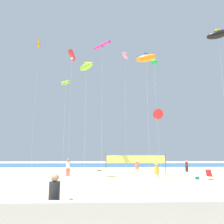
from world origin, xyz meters
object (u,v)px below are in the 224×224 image
at_px(volleyball_net, 135,160).
at_px(beach_handbag, 197,178).
at_px(folding_beach_chair, 210,174).
at_px(kite_pink_inflatable, 125,56).
at_px(beachgoer_mustard_shirt, 157,172).
at_px(kite_red_tube, 72,55).
at_px(beachgoer_coral_shirt, 137,167).
at_px(kite_lime_inflatable, 86,67).
at_px(kite_green_delta, 154,62).
at_px(beachgoer_white_shirt, 68,167).
at_px(toddler_figure, 71,210).
at_px(kite_black_inflatable, 218,35).
at_px(mother_figure, 54,196).
at_px(beachgoer_maroon_shirt, 187,166).
at_px(kite_lime_tube, 66,83).
at_px(kite_orange_inflatable, 146,58).
at_px(kite_magenta_tube, 102,46).
at_px(kite_orange_tube, 39,44).
at_px(kite_red_delta, 158,114).

bearing_deg(volleyball_net, beach_handbag, -51.50).
bearing_deg(folding_beach_chair, kite_pink_inflatable, 91.19).
distance_m(beachgoer_mustard_shirt, kite_red_tube, 21.69).
xyz_separation_m(beachgoer_coral_shirt, kite_lime_inflatable, (-5.47, -2.06, 10.47)).
relative_size(beach_handbag, kite_green_delta, 0.02).
bearing_deg(beachgoer_white_shirt, kite_lime_inflatable, 113.45).
bearing_deg(toddler_figure, kite_black_inflatable, 66.90).
bearing_deg(toddler_figure, mother_figure, -152.19).
xyz_separation_m(beachgoer_coral_shirt, volleyball_net, (0.22, 2.86, 0.70)).
relative_size(beachgoer_maroon_shirt, kite_black_inflatable, 0.10).
bearing_deg(beach_handbag, folding_beach_chair, -2.64).
bearing_deg(kite_green_delta, kite_red_tube, -177.64).
xyz_separation_m(volleyball_net, kite_lime_tube, (-9.74, 6.83, 11.75)).
relative_size(kite_black_inflatable, kite_lime_inflatable, 1.33).
relative_size(beachgoer_maroon_shirt, kite_orange_inflatable, 0.12).
xyz_separation_m(beachgoer_mustard_shirt, kite_magenta_tube, (-4.51, 6.39, 14.23)).
xyz_separation_m(beachgoer_maroon_shirt, kite_pink_inflatable, (-7.66, 5.01, 17.99)).
relative_size(beachgoer_mustard_shirt, kite_magenta_tube, 0.10).
bearing_deg(beachgoer_maroon_shirt, toddler_figure, 9.20).
relative_size(beachgoer_mustard_shirt, beachgoer_white_shirt, 0.88).
bearing_deg(kite_lime_inflatable, beachgoer_mustard_shirt, -32.30).
height_order(beachgoer_maroon_shirt, kite_black_inflatable, kite_black_inflatable).
height_order(beachgoer_coral_shirt, beachgoer_white_shirt, beachgoer_white_shirt).
height_order(toddler_figure, kite_orange_tube, kite_orange_tube).
distance_m(beachgoer_maroon_shirt, kite_red_tube, 22.29).
distance_m(beachgoer_maroon_shirt, kite_pink_inflatable, 20.19).
height_order(beachgoer_maroon_shirt, volleyball_net, volleyball_net).
height_order(volleyball_net, kite_orange_tube, kite_orange_tube).
relative_size(kite_magenta_tube, kite_green_delta, 0.94).
xyz_separation_m(toddler_figure, beachgoer_mustard_shirt, (5.50, 10.52, 0.42)).
bearing_deg(beachgoer_maroon_shirt, kite_lime_tube, -63.37).
xyz_separation_m(folding_beach_chair, kite_pink_inflatable, (-6.23, 14.58, 18.34)).
bearing_deg(mother_figure, kite_red_tube, 86.16).
distance_m(kite_orange_inflatable, kite_lime_tube, 15.61).
relative_size(mother_figure, beachgoer_maroon_shirt, 1.08).
relative_size(kite_black_inflatable, kite_green_delta, 0.97).
bearing_deg(toddler_figure, kite_orange_inflatable, 89.74).
height_order(beachgoer_mustard_shirt, folding_beach_chair, beachgoer_mustard_shirt).
relative_size(folding_beach_chair, kite_lime_tube, 0.06).
bearing_deg(kite_red_tube, kite_magenta_tube, -52.83).
bearing_deg(beachgoer_maroon_shirt, kite_black_inflatable, 45.10).
distance_m(folding_beach_chair, kite_black_inflatable, 14.90).
relative_size(kite_black_inflatable, kite_red_delta, 1.65).
distance_m(beachgoer_white_shirt, volleyball_net, 7.96).
height_order(beachgoer_maroon_shirt, kite_lime_inflatable, kite_lime_inflatable).
bearing_deg(beachgoer_white_shirt, kite_black_inflatable, 156.91).
relative_size(beachgoer_coral_shirt, kite_magenta_tube, 0.11).
relative_size(beachgoer_maroon_shirt, kite_lime_inflatable, 0.13).
height_order(beachgoer_white_shirt, kite_lime_inflatable, kite_lime_inflatable).
bearing_deg(kite_red_delta, kite_lime_inflatable, -129.23).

